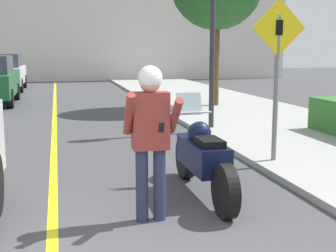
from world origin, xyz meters
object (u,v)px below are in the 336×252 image
(motorcycle, at_px, (203,158))
(parked_car_white, at_px, (3,72))
(crossing_sign, at_px, (277,65))
(person_biker, at_px, (151,127))
(traffic_light, at_px, (213,8))

(motorcycle, bearing_deg, parked_car_white, 103.92)
(crossing_sign, distance_m, parked_car_white, 16.92)
(crossing_sign, bearing_deg, parked_car_white, 110.29)
(person_biker, bearing_deg, motorcycle, 41.94)
(parked_car_white, bearing_deg, motorcycle, -76.08)
(crossing_sign, xyz_separation_m, parked_car_white, (-5.86, 15.85, -0.81))
(parked_car_white, bearing_deg, crossing_sign, -69.71)
(traffic_light, height_order, parked_car_white, traffic_light)
(crossing_sign, bearing_deg, person_biker, -141.27)
(motorcycle, distance_m, crossing_sign, 2.34)
(motorcycle, height_order, person_biker, person_biker)
(crossing_sign, bearing_deg, traffic_light, 89.36)
(motorcycle, bearing_deg, crossing_sign, 36.94)
(motorcycle, height_order, parked_car_white, parked_car_white)
(person_biker, height_order, parked_car_white, person_biker)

